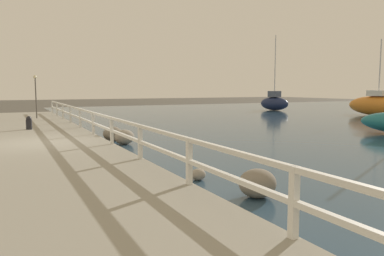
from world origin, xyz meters
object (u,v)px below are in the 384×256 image
at_px(sailboat_orange, 378,105).
at_px(sailboat_navy, 274,102).
at_px(dock_lamp, 36,90).
at_px(mooring_bollard, 29,123).

xyz_separation_m(sailboat_orange, sailboat_navy, (-2.47, 9.33, -0.07)).
bearing_deg(sailboat_orange, dock_lamp, 167.37).
height_order(mooring_bollard, sailboat_navy, sailboat_navy).
xyz_separation_m(mooring_bollard, sailboat_orange, (24.65, 0.87, 0.27)).
bearing_deg(sailboat_navy, dock_lamp, 177.56).
bearing_deg(mooring_bollard, sailboat_navy, 24.70).
height_order(sailboat_orange, sailboat_navy, sailboat_navy).
bearing_deg(sailboat_navy, mooring_bollard, -167.14).
bearing_deg(dock_lamp, mooring_bollard, -96.79).
xyz_separation_m(mooring_bollard, dock_lamp, (0.79, 6.66, 1.48)).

